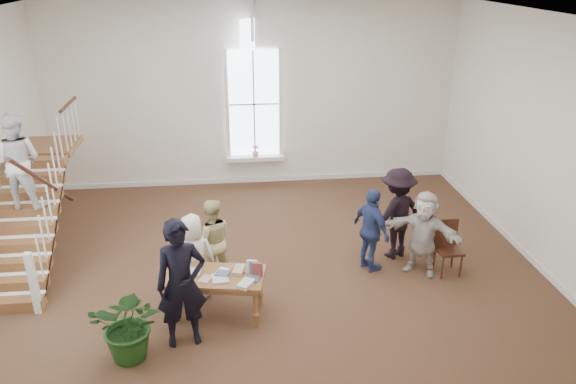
{
  "coord_description": "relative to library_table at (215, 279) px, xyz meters",
  "views": [
    {
      "loc": [
        -0.67,
        -9.05,
        5.34
      ],
      "look_at": [
        0.39,
        0.4,
        1.38
      ],
      "focal_mm": 35.0,
      "sensor_mm": 36.0,
      "label": 1
    }
  ],
  "objects": [
    {
      "name": "ground",
      "position": [
        0.97,
        1.32,
        -0.65
      ],
      "size": [
        10.0,
        10.0,
        0.0
      ],
      "primitive_type": "plane",
      "color": "#4B291D",
      "rests_on": "ground"
    },
    {
      "name": "room_shell",
      "position": [
        0.97,
        5.71,
        -0.25
      ],
      "size": [
        10.49,
        10.0,
        10.0
      ],
      "color": "silver",
      "rests_on": "ground"
    },
    {
      "name": "staircase",
      "position": [
        -3.37,
        2.07,
        0.97
      ],
      "size": [
        1.1,
        4.1,
        2.92
      ],
      "color": "brown",
      "rests_on": "ground"
    },
    {
      "name": "library_table",
      "position": [
        0.0,
        0.0,
        0.0
      ],
      "size": [
        1.69,
        1.06,
        0.8
      ],
      "rotation": [
        0.0,
        0.0,
        -0.19
      ],
      "color": "brown",
      "rests_on": "ground"
    },
    {
      "name": "police_officer",
      "position": [
        -0.46,
        -0.65,
        0.35
      ],
      "size": [
        0.81,
        0.61,
        2.0
      ],
      "primitive_type": "imported",
      "rotation": [
        0.0,
        0.0,
        0.2
      ],
      "color": "black",
      "rests_on": "ground"
    },
    {
      "name": "elderly_woman",
      "position": [
        -0.36,
        0.6,
        0.1
      ],
      "size": [
        0.75,
        0.51,
        1.5
      ],
      "primitive_type": "imported",
      "rotation": [
        0.0,
        0.0,
        3.09
      ],
      "color": "silver",
      "rests_on": "ground"
    },
    {
      "name": "person_yellow",
      "position": [
        -0.06,
        1.1,
        0.12
      ],
      "size": [
        0.82,
        0.68,
        1.55
      ],
      "primitive_type": "imported",
      "rotation": [
        0.0,
        0.0,
        3.28
      ],
      "color": "#CDBF80",
      "rests_on": "ground"
    },
    {
      "name": "woman_cluster_a",
      "position": [
        2.81,
        1.14,
        0.15
      ],
      "size": [
        0.74,
        1.01,
        1.59
      ],
      "primitive_type": "imported",
      "rotation": [
        0.0,
        0.0,
        2.0
      ],
      "color": "navy",
      "rests_on": "ground"
    },
    {
      "name": "woman_cluster_b",
      "position": [
        3.41,
        1.59,
        0.24
      ],
      "size": [
        1.33,
        1.09,
        1.79
      ],
      "primitive_type": "imported",
      "rotation": [
        0.0,
        0.0,
        3.58
      ],
      "color": "black",
      "rests_on": "ground"
    },
    {
      "name": "woman_cluster_c",
      "position": [
        3.71,
        0.94,
        0.14
      ],
      "size": [
        1.46,
        1.24,
        1.58
      ],
      "primitive_type": "imported",
      "rotation": [
        0.0,
        0.0,
        5.65
      ],
      "color": "beige",
      "rests_on": "ground"
    },
    {
      "name": "floor_plant",
      "position": [
        -1.19,
        -0.93,
        -0.09
      ],
      "size": [
        1.17,
        1.06,
        1.12
      ],
      "primitive_type": "imported",
      "rotation": [
        0.0,
        0.0,
        -0.21
      ],
      "color": "#193C13",
      "rests_on": "ground"
    },
    {
      "name": "side_chair",
      "position": [
        4.18,
        0.92,
        -0.09
      ],
      "size": [
        0.46,
        0.46,
        1.01
      ],
      "rotation": [
        0.0,
        0.0,
        0.05
      ],
      "color": "#33170E",
      "rests_on": "ground"
    }
  ]
}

